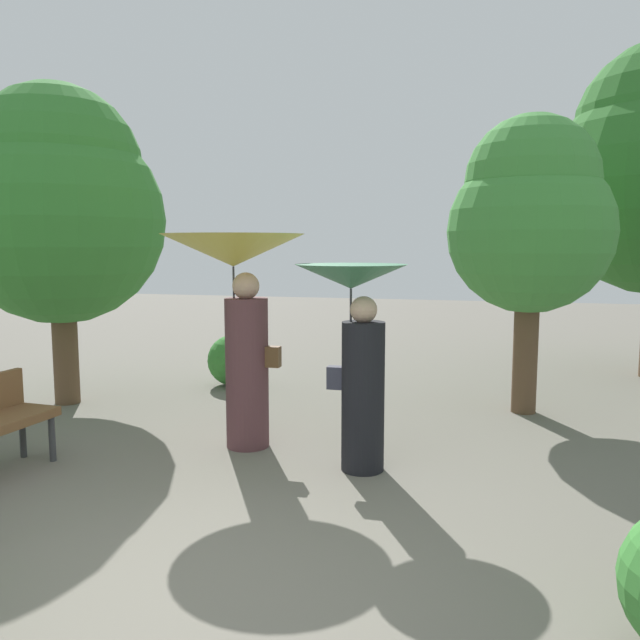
% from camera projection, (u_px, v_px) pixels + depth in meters
% --- Properties ---
extents(ground_plane, '(40.00, 40.00, 0.00)m').
position_uv_depth(ground_plane, '(174.00, 609.00, 3.46)').
color(ground_plane, '#6B665B').
extents(person_left, '(1.38, 1.38, 2.08)m').
position_uv_depth(person_left, '(238.00, 288.00, 6.10)').
color(person_left, '#563338').
rests_on(person_left, ground).
extents(person_right, '(0.97, 0.97, 1.81)m').
position_uv_depth(person_right, '(357.00, 335.00, 5.48)').
color(person_right, black).
rests_on(person_right, ground).
extents(tree_mid_left, '(2.53, 2.53, 3.90)m').
position_uv_depth(tree_mid_left, '(58.00, 204.00, 7.67)').
color(tree_mid_left, brown).
rests_on(tree_mid_left, ground).
extents(tree_far_back, '(1.88, 1.88, 3.45)m').
position_uv_depth(tree_far_back, '(531.00, 216.00, 7.25)').
color(tree_far_back, brown).
rests_on(tree_far_back, ground).
extents(bush_behind_bench, '(0.72, 0.72, 0.72)m').
position_uv_depth(bush_behind_bench, '(233.00, 360.00, 8.92)').
color(bush_behind_bench, '#387F33').
rests_on(bush_behind_bench, ground).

